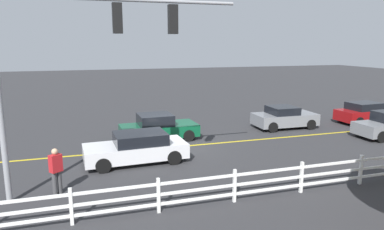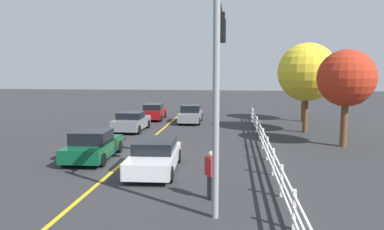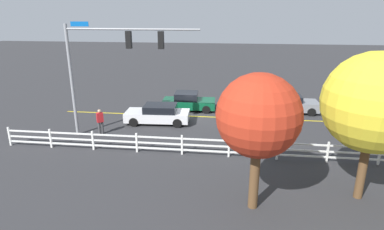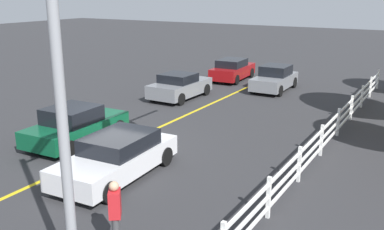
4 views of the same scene
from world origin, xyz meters
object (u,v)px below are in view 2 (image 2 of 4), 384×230
(car_0, at_px, (191,114))
(car_1, at_px, (155,156))
(tree_0, at_px, (307,72))
(car_4, at_px, (154,112))
(tree_1, at_px, (305,71))
(tree_2, at_px, (346,78))
(car_2, at_px, (93,145))
(pedestrian, at_px, (211,173))
(car_3, at_px, (131,122))

(car_0, distance_m, car_1, 14.49)
(tree_0, bearing_deg, car_1, -38.28)
(tree_0, bearing_deg, car_4, -113.81)
(tree_0, xyz_separation_m, tree_1, (-5.67, 0.93, 0.08))
(tree_0, bearing_deg, tree_1, 170.70)
(car_0, xyz_separation_m, tree_2, (8.33, 9.86, 3.22))
(car_2, distance_m, tree_1, 19.86)
(car_1, relative_size, car_2, 1.07)
(tree_2, bearing_deg, pedestrian, -37.03)
(car_0, relative_size, car_2, 0.92)
(pedestrian, height_order, tree_1, tree_1)
(car_1, bearing_deg, tree_0, 138.87)
(car_3, relative_size, tree_2, 0.71)
(car_4, height_order, tree_2, tree_2)
(car_1, bearing_deg, car_2, -118.98)
(car_1, height_order, tree_2, tree_2)
(car_2, height_order, tree_0, tree_0)
(tree_1, bearing_deg, car_4, -88.46)
(car_3, height_order, car_4, car_4)
(car_2, xyz_separation_m, car_3, (-8.25, -0.42, -0.02))
(car_0, distance_m, pedestrian, 17.93)
(car_3, xyz_separation_m, pedestrian, (13.19, 6.56, 0.26))
(pedestrian, bearing_deg, car_4, 71.94)
(pedestrian, bearing_deg, tree_1, 35.00)
(car_3, bearing_deg, car_4, -2.09)
(pedestrian, xyz_separation_m, tree_0, (-13.94, 5.80, 3.30))
(car_2, height_order, car_4, car_2)
(car_0, bearing_deg, tree_1, 100.43)
(car_1, height_order, tree_1, tree_1)
(car_4, relative_size, tree_1, 0.67)
(car_1, relative_size, pedestrian, 2.72)
(car_2, distance_m, pedestrian, 7.88)
(car_1, xyz_separation_m, tree_2, (-6.16, 9.74, 3.25))
(car_2, height_order, car_3, car_2)
(car_3, distance_m, car_4, 6.08)
(tree_1, bearing_deg, car_1, -29.80)
(car_1, bearing_deg, car_4, -170.20)
(car_4, xyz_separation_m, pedestrian, (19.26, 6.25, 0.24))
(car_2, bearing_deg, tree_1, -43.82)
(tree_0, bearing_deg, tree_2, 15.67)
(car_1, distance_m, tree_0, 14.11)
(pedestrian, relative_size, tree_2, 0.30)
(car_2, distance_m, car_4, 14.33)
(car_2, relative_size, car_3, 1.09)
(car_4, xyz_separation_m, tree_2, (9.87, 13.34, 3.23))
(car_0, bearing_deg, tree_0, 65.40)
(tree_1, bearing_deg, car_0, -78.74)
(tree_1, relative_size, tree_2, 1.11)
(car_3, xyz_separation_m, car_4, (-6.08, 0.31, 0.02))
(car_2, relative_size, tree_0, 0.69)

